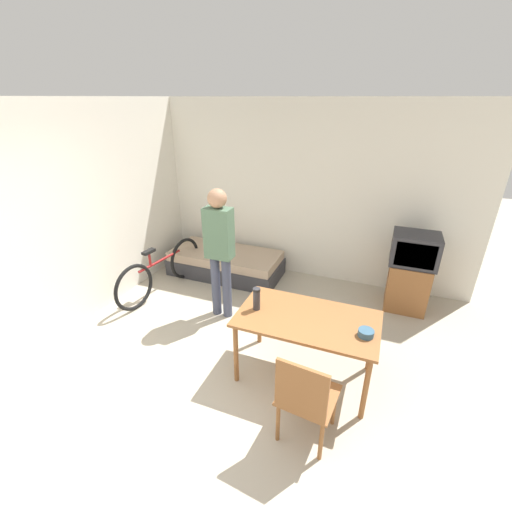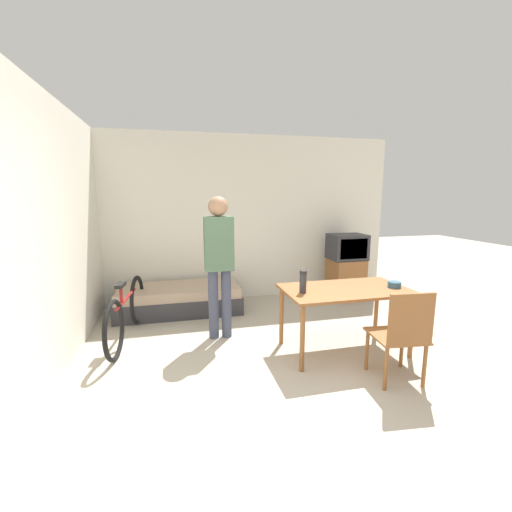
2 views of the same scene
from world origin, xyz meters
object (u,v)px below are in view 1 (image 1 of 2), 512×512
(daybed, at_px, (226,263))
(mate_bowl, at_px, (366,333))
(tv, at_px, (410,272))
(person_standing, at_px, (219,245))
(dining_table, at_px, (307,324))
(wooden_chair, at_px, (305,397))
(bicycle, at_px, (161,271))
(thermos_flask, at_px, (257,298))

(daybed, distance_m, mate_bowl, 3.03)
(tv, xyz_separation_m, mate_bowl, (-0.43, -1.88, 0.21))
(mate_bowl, bearing_deg, person_standing, 157.38)
(dining_table, bearing_deg, wooden_chair, -76.88)
(wooden_chair, bearing_deg, person_standing, 135.55)
(tv, distance_m, mate_bowl, 1.94)
(mate_bowl, bearing_deg, daybed, 141.59)
(bicycle, bearing_deg, wooden_chair, -32.80)
(bicycle, bearing_deg, tv, 14.66)
(thermos_flask, bearing_deg, bicycle, 153.40)
(person_standing, height_order, thermos_flask, person_standing)
(daybed, distance_m, thermos_flask, 2.30)
(bicycle, bearing_deg, person_standing, -10.95)
(person_standing, bearing_deg, dining_table, -27.90)
(tv, height_order, thermos_flask, tv)
(dining_table, relative_size, bicycle, 0.80)
(dining_table, bearing_deg, mate_bowl, -8.61)
(daybed, xyz_separation_m, tv, (2.76, 0.03, 0.36))
(dining_table, relative_size, person_standing, 0.80)
(daybed, bearing_deg, bicycle, -126.51)
(bicycle, bearing_deg, daybed, 53.49)
(dining_table, xyz_separation_m, bicycle, (-2.41, 0.91, -0.31))
(wooden_chair, distance_m, mate_bowl, 0.82)
(wooden_chair, height_order, bicycle, wooden_chair)
(mate_bowl, bearing_deg, tv, 77.11)
(bicycle, xyz_separation_m, thermos_flask, (1.89, -0.95, 0.52))
(dining_table, bearing_deg, thermos_flask, -175.38)
(daybed, bearing_deg, thermos_flask, -55.19)
(wooden_chair, relative_size, thermos_flask, 3.80)
(tv, distance_m, bicycle, 3.52)
(tv, xyz_separation_m, wooden_chair, (-0.81, -2.56, -0.04))
(person_standing, xyz_separation_m, mate_bowl, (1.86, -0.78, -0.26))
(bicycle, relative_size, person_standing, 0.99)
(person_standing, distance_m, mate_bowl, 2.03)
(dining_table, height_order, thermos_flask, thermos_flask)
(tv, height_order, person_standing, person_standing)
(wooden_chair, bearing_deg, mate_bowl, 60.97)
(daybed, xyz_separation_m, dining_table, (1.78, -1.77, 0.45))
(person_standing, relative_size, thermos_flask, 7.20)
(daybed, distance_m, bicycle, 1.08)
(daybed, height_order, mate_bowl, mate_bowl)
(tv, xyz_separation_m, thermos_flask, (-1.51, -1.84, 0.31))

